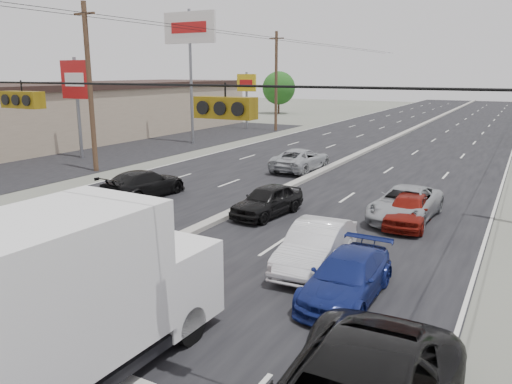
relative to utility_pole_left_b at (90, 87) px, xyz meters
The scene contains 22 objects.
ground 20.18m from the utility_pole_left_b, 50.19° to the right, with size 200.00×200.00×0.00m, color #606356.
road_surface 20.18m from the utility_pole_left_b, 50.19° to the left, with size 20.00×160.00×0.02m, color black.
center_median 20.16m from the utility_pole_left_b, 50.19° to the left, with size 0.50×160.00×0.20m, color gray.
strip_mall 17.03m from the utility_pole_left_b, 143.47° to the left, with size 12.00×42.00×4.60m, color tan.
parking_lot 12.10m from the utility_pole_left_b, 114.23° to the left, with size 10.00×42.00×0.02m, color black.
utility_pole_left_b is the anchor object (origin of this frame).
utility_pole_left_c 25.00m from the utility_pole_left_b, 90.00° to the left, with size 1.60×0.30×10.00m.
traffic_signals 20.45m from the utility_pole_left_b, 47.18° to the right, with size 25.00×0.30×0.54m.
pole_sign_mid 5.41m from the utility_pole_left_b, 146.31° to the left, with size 2.60×0.25×7.00m.
pole_sign_billboard 13.68m from the utility_pole_left_b, 98.75° to the left, with size 5.00×0.25×11.00m.
pole_sign_far 25.25m from the utility_pole_left_b, 97.97° to the left, with size 2.20×0.25×6.00m.
tree_left_far 46.01m from the utility_pole_left_b, 101.92° to the left, with size 4.80×4.80×6.12m.
box_truck 22.93m from the utility_pole_left_b, 45.19° to the right, with size 2.65×7.05×3.54m.
tan_sedan 23.26m from the utility_pole_left_b, 47.29° to the right, with size 2.11×5.19×1.51m, color olive.
red_sedan 18.54m from the utility_pole_left_b, 39.40° to the right, with size 1.30×3.72×1.22m, color #B60B0F.
queue_car_a 15.04m from the utility_pole_left_b, 14.68° to the right, with size 1.56×3.88×1.32m, color black.
queue_car_b 20.17m from the utility_pole_left_b, 24.38° to the right, with size 1.51×4.33×1.43m, color silver.
queue_car_c 19.76m from the utility_pole_left_b, ahead, with size 2.23×4.83×1.34m, color #969A9D.
queue_car_d 22.27m from the utility_pole_left_b, 26.64° to the right, with size 1.72×4.24×1.23m, color navy.
queue_car_e 20.12m from the utility_pole_left_b, ahead, with size 1.54×3.82×1.30m, color maroon.
oncoming_near 9.19m from the utility_pole_left_b, 27.59° to the right, with size 1.90×4.68×1.36m, color black.
oncoming_far 13.48m from the utility_pole_left_b, 29.38° to the left, with size 2.31×5.00×1.39m, color #9EA1A5.
Camera 1 is at (10.86, -6.93, 6.02)m, focal length 35.00 mm.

